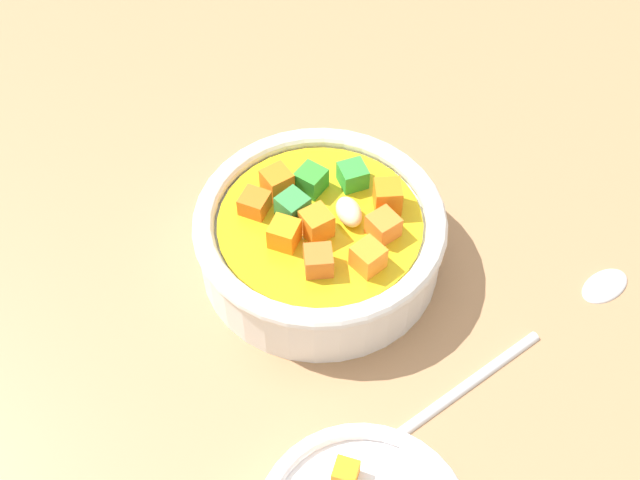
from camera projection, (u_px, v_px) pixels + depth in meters
The scene contains 3 objects.
ground_plane at pixel (320, 269), 60.89cm from camera, with size 140.00×140.00×2.00cm, color #9E754F.
soup_bowl_main at pixel (320, 236), 57.88cm from camera, with size 17.16×17.16×6.46cm.
spoon at pixel (541, 330), 56.08cm from camera, with size 14.95×17.58×0.84cm.
Camera 1 is at (-8.48, 34.91, 48.21)cm, focal length 47.51 mm.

